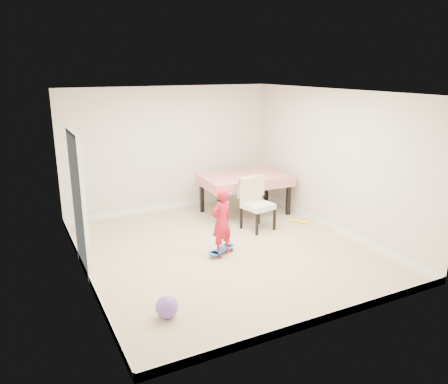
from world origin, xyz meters
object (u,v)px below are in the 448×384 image
child (222,224)px  balloon (167,307)px  dining_chair (258,204)px  skateboard (221,251)px  dining_table (245,194)px

child → balloon: bearing=26.6°
dining_chair → skateboard: size_ratio=1.69×
balloon → dining_table: bearing=47.2°
skateboard → balloon: size_ratio=2.11×
dining_table → child: size_ratio=1.60×
skateboard → child: (-0.02, -0.05, 0.50)m
skateboard → child: bearing=-141.3°
balloon → dining_chair: bearing=39.3°
dining_table → child: 2.19m
dining_chair → skateboard: 1.40m
dining_table → child: bearing=-127.2°
skateboard → balloon: bearing=-163.5°
dining_table → skateboard: size_ratio=2.98×
child → balloon: 2.00m
dining_table → balloon: bearing=-130.6°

